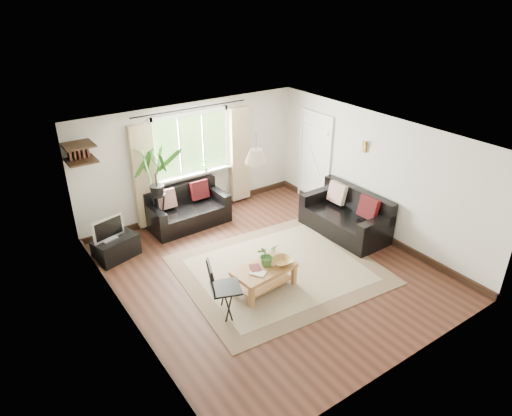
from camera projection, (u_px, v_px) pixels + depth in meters
floor at (269, 270)px, 8.01m from camera, size 5.50×5.50×0.00m
ceiling at (271, 139)px, 6.93m from camera, size 5.50×5.50×0.00m
wall_back at (192, 160)px, 9.49m from camera, size 5.00×0.02×2.40m
wall_front at (405, 294)px, 5.45m from camera, size 5.00×0.02×2.40m
wall_left at (122, 256)px, 6.20m from camera, size 0.02×5.50×2.40m
wall_right at (375, 175)px, 8.74m from camera, size 0.02×5.50×2.40m
rug at (279, 270)px, 8.00m from camera, size 3.52×3.09×0.02m
window at (192, 144)px, 9.30m from camera, size 2.50×0.16×2.16m
door at (315, 160)px, 10.06m from camera, size 0.06×0.96×2.06m
corner_shelf at (80, 153)px, 7.86m from camera, size 0.50×0.50×0.34m
pendant_lamp at (256, 153)px, 7.38m from camera, size 0.36×0.36×0.54m
wall_sconce at (364, 145)px, 8.68m from camera, size 0.12×0.12×0.28m
sofa_back at (188, 208)px, 9.32m from camera, size 1.64×0.85×0.76m
sofa_right at (345, 214)px, 8.99m from camera, size 1.78×0.92×0.83m
coffee_table at (264, 278)px, 7.43m from camera, size 1.07×0.65×0.42m
table_plant at (267, 255)px, 7.34m from camera, size 0.38×0.35×0.36m
bowl at (282, 261)px, 7.42m from camera, size 0.37×0.37×0.09m
book_a at (256, 276)px, 7.12m from camera, size 0.28×0.30×0.02m
book_b at (250, 269)px, 7.29m from camera, size 0.24×0.28×0.02m
tv_stand at (116, 248)px, 8.27m from camera, size 0.86×0.63×0.42m
tv at (108, 228)px, 8.02m from camera, size 0.63×0.35×0.46m
palm_stand at (157, 191)px, 8.83m from camera, size 0.72×0.72×1.78m
folding_chair at (226, 289)px, 6.76m from camera, size 0.61×0.61×0.92m
sill_plant at (206, 165)px, 9.59m from camera, size 0.14×0.10×0.27m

